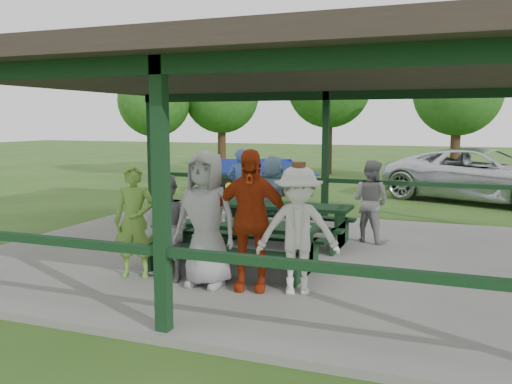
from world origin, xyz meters
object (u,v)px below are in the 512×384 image
at_px(picnic_table_far, 285,219).
at_px(pickup_truck, 484,175).
at_px(spectator_blue, 241,187).
at_px(spectator_grey, 371,201).
at_px(contestant_grey_mid, 206,219).
at_px(contestant_red, 249,220).
at_px(contestant_grey_left, 167,228).
at_px(contestant_white_fedora, 298,230).
at_px(contestant_green, 135,221).
at_px(picnic_table_near, 235,239).
at_px(farm_trailer, 255,176).
at_px(spectator_lblue, 273,194).

bearing_deg(picnic_table_far, pickup_truck, 64.20).
bearing_deg(picnic_table_far, spectator_blue, 137.49).
xyz_separation_m(spectator_blue, spectator_grey, (2.93, -0.61, -0.07)).
height_order(contestant_grey_mid, contestant_red, contestant_red).
height_order(picnic_table_far, contestant_grey_left, contestant_grey_left).
relative_size(contestant_white_fedora, spectator_grey, 1.13).
bearing_deg(contestant_red, spectator_grey, 60.50).
bearing_deg(pickup_truck, contestant_green, 175.70).
bearing_deg(picnic_table_near, farm_trailer, 108.97).
relative_size(contestant_green, contestant_white_fedora, 0.95).
relative_size(picnic_table_far, spectator_lblue, 1.52).
bearing_deg(spectator_lblue, contestant_grey_left, 93.59).
bearing_deg(contestant_grey_left, contestant_green, -162.36).
height_order(contestant_green, farm_trailer, contestant_green).
distance_m(contestant_white_fedora, spectator_lblue, 3.99).
xyz_separation_m(contestant_green, spectator_blue, (-0.03, 4.24, 0.01)).
distance_m(contestant_white_fedora, spectator_grey, 3.56).
distance_m(contestant_green, contestant_grey_mid, 1.19).
bearing_deg(contestant_grey_mid, contestant_green, 179.50).
bearing_deg(pickup_truck, farm_trailer, 117.43).
height_order(spectator_lblue, spectator_grey, spectator_lblue).
xyz_separation_m(contestant_red, contestant_white_fedora, (0.68, 0.04, -0.11)).
bearing_deg(pickup_truck, picnic_table_near, 179.57).
bearing_deg(contestant_grey_mid, contestant_red, 7.91).
height_order(picnic_table_far, contestant_red, contestant_red).
relative_size(picnic_table_near, spectator_grey, 1.68).
bearing_deg(contestant_white_fedora, contestant_grey_left, 163.10).
bearing_deg(pickup_truck, contestant_white_fedora, -172.64).
relative_size(spectator_blue, spectator_grey, 1.08).
xyz_separation_m(contestant_white_fedora, spectator_lblue, (-1.60, 3.65, -0.06)).
relative_size(contestant_grey_left, contestant_red, 0.80).
bearing_deg(contestant_grey_mid, spectator_lblue, 95.36).
bearing_deg(spectator_grey, contestant_white_fedora, 105.22).
height_order(picnic_table_near, spectator_grey, spectator_grey).
bearing_deg(spectator_blue, contestant_green, 70.25).
height_order(picnic_table_far, contestant_green, contestant_green).
xyz_separation_m(picnic_table_near, spectator_blue, (-1.26, 3.33, 0.38)).
xyz_separation_m(picnic_table_far, spectator_lblue, (-0.54, 0.83, 0.34)).
bearing_deg(picnic_table_near, spectator_lblue, 96.83).
bearing_deg(contestant_green, spectator_blue, 71.79).
relative_size(contestant_grey_mid, contestant_white_fedora, 1.07).
bearing_deg(spectator_blue, spectator_lblue, 131.30).
bearing_deg(contestant_grey_left, picnic_table_near, 70.26).
bearing_deg(spectator_lblue, contestant_red, 112.91).
height_order(picnic_table_near, contestant_white_fedora, contestant_white_fedora).
bearing_deg(contestant_grey_mid, picnic_table_near, 88.21).
xyz_separation_m(picnic_table_far, contestant_red, (0.39, -2.86, 0.50)).
distance_m(spectator_grey, farm_trailer, 7.92).
xyz_separation_m(contestant_grey_left, contestant_white_fedora, (1.95, 0.09, 0.09)).
xyz_separation_m(picnic_table_far, contestant_grey_mid, (-0.24, -2.94, 0.49)).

